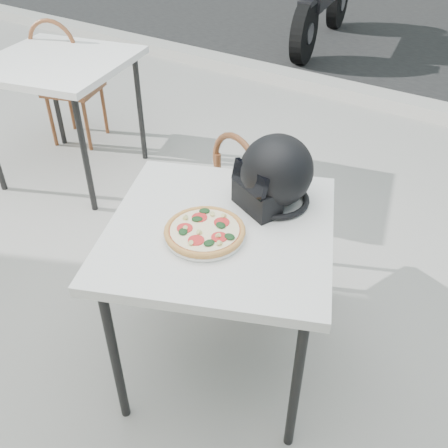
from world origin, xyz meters
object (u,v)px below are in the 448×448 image
Objects in this scene: motorcycle at (324,2)px; cafe_chair_side at (66,77)px; cafe_table_main at (220,240)px; plate at (205,235)px; cafe_chair_main at (250,208)px; pizza at (205,231)px; helmet at (274,175)px; cafe_table_side at (58,71)px.

cafe_chair_side is at bearing -108.27° from motorcycle.
cafe_table_main is 2.49m from cafe_chair_side.
cafe_chair_main is (-0.16, 0.59, -0.28)m from plate.
motorcycle is at bearing -50.34° from cafe_chair_main.
pizza is 0.68m from cafe_chair_main.
pizza is at bearing 124.80° from cafe_chair_main.
cafe_chair_side is (-2.28, 0.91, -0.37)m from helmet.
cafe_chair_side is (-2.20, 1.15, -0.17)m from cafe_table_main.
helmet reaches higher than plate.
cafe_chair_main reaches higher than cafe_table_side.
cafe_chair_main reaches higher than pizza.
motorcycle is (-1.68, 4.66, -0.24)m from cafe_table_main.
motorcycle is at bearing 109.47° from plate.
pizza is 0.38× the size of cafe_chair_side.
pizza is 2.05m from cafe_table_side.
plate is 0.38× the size of cafe_chair_side.
cafe_table_side is (-1.84, 0.91, -0.05)m from pizza.
cafe_chair_main is at bearing 142.83° from cafe_chair_side.
pizza is (0.00, 0.00, 0.02)m from plate.
plate is (-0.01, -0.09, 0.08)m from cafe_table_main.
motorcycle reaches higher than plate.
cafe_table_side is (-1.84, 0.91, -0.03)m from plate.
cafe_table_side is (-1.68, 0.32, 0.25)m from cafe_chair_main.
plate is 2.53m from cafe_chair_side.
motorcycle is (-1.68, 4.75, -0.34)m from pizza.
cafe_chair_side reaches higher than plate.
pizza is 2.53m from cafe_chair_side.
helmet is at bearing 74.35° from pizza.
cafe_table_main is at bearing 127.95° from cafe_chair_main.
cafe_chair_side is (-0.35, 0.33, -0.22)m from cafe_table_side.
pizza reaches higher than plate.
cafe_table_main is at bearing 86.34° from pizza.
helmet reaches higher than pizza.
helmet is at bearing -78.10° from motorcycle.
pizza is at bearing 131.17° from cafe_chair_side.
plate is 0.35× the size of cafe_table_side.
cafe_chair_main is at bearing 105.20° from pizza.
cafe_chair_main is at bearing 108.35° from cafe_table_main.
helmet is 0.40× the size of cafe_chair_main.
cafe_chair_side reaches higher than cafe_table_main.
cafe_table_side is at bearing -102.32° from motorcycle.
plate is 0.99× the size of helmet.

